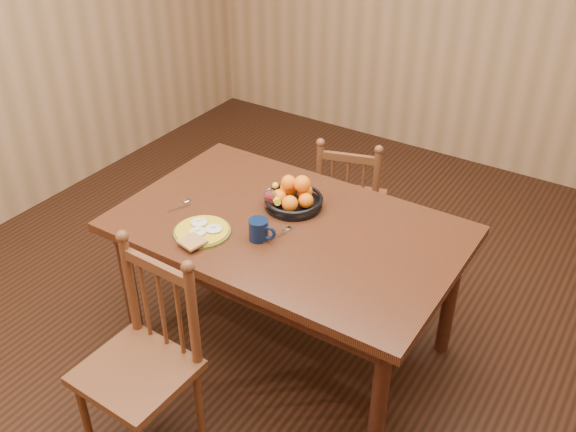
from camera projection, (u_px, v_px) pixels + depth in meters
The scene contains 10 objects.
room at pixel (288, 106), 2.67m from camera, with size 4.52×5.02×2.72m.
dining_table at pixel (288, 240), 3.04m from camera, with size 1.60×1.00×0.75m.
chair_far at pixel (350, 203), 3.79m from camera, with size 0.48×0.47×0.86m.
chair_near at pixel (142, 363), 2.66m from camera, with size 0.44×0.42×0.95m.
breakfast_plate at pixel (202, 231), 2.93m from camera, with size 0.26×0.30×0.04m.
fork at pixel (279, 234), 2.93m from camera, with size 0.06×0.18×0.00m.
spoon at pixel (184, 203), 3.15m from camera, with size 0.06×0.15×0.01m.
coffee_mug at pixel (259, 230), 2.87m from camera, with size 0.13×0.09×0.10m.
juice_glass at pixel (270, 201), 3.10m from camera, with size 0.06×0.06×0.09m.
fruit_bowl at pixel (293, 197), 3.11m from camera, with size 0.29×0.29×0.17m.
Camera 1 is at (1.35, -2.09, 2.42)m, focal length 40.00 mm.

